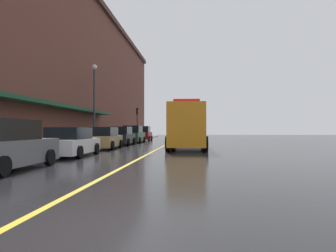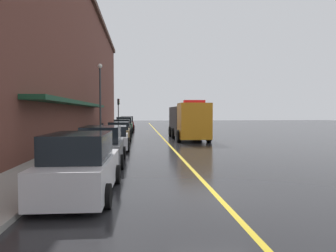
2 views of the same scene
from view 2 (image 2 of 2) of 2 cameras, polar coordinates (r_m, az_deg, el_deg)
name	(u,v)px [view 2 (image 2 of 2)]	position (r m, az deg, el deg)	size (l,w,h in m)	color
ground_plane	(159,134)	(34.00, -1.66, -1.51)	(112.00, 112.00, 0.00)	#232326
sidewalk_left	(103,134)	(34.15, -12.10, -1.43)	(2.40, 70.00, 0.15)	#9E9B93
lane_center_stripe	(159,134)	(34.00, -1.66, -1.51)	(0.16, 70.00, 0.01)	gold
brick_building_left	(23,61)	(35.26, -25.36, 10.86)	(14.38, 64.00, 15.30)	brown
parked_car_0	(80,167)	(9.31, -16.04, -7.28)	(2.12, 4.40, 1.84)	silver
parked_car_1	(102,146)	(14.67, -12.17, -3.72)	(2.13, 4.91, 1.79)	#595B60
parked_car_2	(113,138)	(20.36, -10.16, -2.24)	(2.24, 4.75, 1.54)	silver
parked_car_3	(119,132)	(26.47, -9.17, -1.07)	(2.17, 4.43, 1.61)	#A5844C
parked_car_4	(122,128)	(32.00, -8.55, -0.37)	(1.98, 4.34, 1.70)	black
parked_car_5	(124,125)	(37.28, -8.13, 0.16)	(2.14, 4.41, 1.86)	#2D5133
parked_car_6	(127,123)	(43.11, -7.67, 0.48)	(2.18, 4.31, 1.87)	maroon
utility_truck	(188,121)	(27.75, 3.69, 0.91)	(2.81, 8.79, 3.40)	orange
parking_meter_0	(103,128)	(26.82, -12.10, -0.40)	(0.14, 0.18, 1.33)	#4C4C51
parking_meter_1	(82,137)	(17.46, -15.69, -2.01)	(0.14, 0.18, 1.33)	#4C4C51
street_lamp_left	(100,92)	(30.35, -12.54, 6.24)	(0.44, 0.44, 6.94)	#33383D
traffic_light_near	(118,107)	(46.48, -9.24, 3.45)	(0.38, 0.36, 4.30)	#232326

